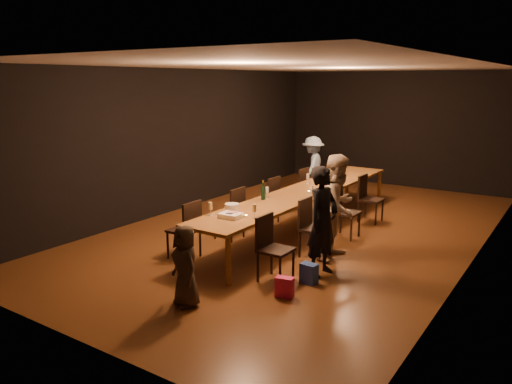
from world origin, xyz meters
The scene contains 30 objects.
ground centered at (0.00, 0.00, 0.00)m, with size 10.00×10.00×0.00m, color #442A11.
room_shell centered at (0.00, 0.00, 2.08)m, with size 6.04×10.04×3.02m.
table centered at (0.00, 0.00, 0.70)m, with size 0.90×6.00×0.75m.
chair_right_0 centered at (0.85, -2.40, 0.47)m, with size 0.42×0.42×0.93m, color black, non-canonical shape.
chair_right_1 centered at (0.85, -1.20, 0.47)m, with size 0.42×0.42×0.93m, color black, non-canonical shape.
chair_right_2 centered at (0.85, 0.00, 0.47)m, with size 0.42×0.42×0.93m, color black, non-canonical shape.
chair_right_3 centered at (0.85, 1.20, 0.47)m, with size 0.42×0.42×0.93m, color black, non-canonical shape.
chair_left_0 centered at (-0.85, -2.40, 0.47)m, with size 0.42×0.42×0.93m, color black, non-canonical shape.
chair_left_1 centered at (-0.85, -1.20, 0.47)m, with size 0.42×0.42×0.93m, color black, non-canonical shape.
chair_left_2 centered at (-0.85, 0.00, 0.47)m, with size 0.42×0.42×0.93m, color black, non-canonical shape.
chair_left_3 centered at (-0.85, 1.20, 0.47)m, with size 0.42×0.42×0.93m, color black, non-canonical shape.
woman_birthday centered at (1.27, -1.81, 0.79)m, with size 0.58×0.38×1.59m, color black.
woman_tan centered at (1.15, -1.04, 0.83)m, with size 0.80×0.63×1.65m, color beige.
man_blue centered at (-1.15, 2.55, 0.73)m, with size 0.94×0.54×1.46m, color #7C9CC0.
child centered at (0.32, -3.68, 0.52)m, with size 0.51×0.33×1.03m, color #392C20.
gift_bag_red centered at (1.23, -2.80, 0.14)m, with size 0.23×0.13×0.27m, color #DC215F.
gift_bag_blue centered at (1.28, -2.22, 0.14)m, with size 0.23×0.15×0.28m, color #2548A3.
birthday_cake centered at (-0.02, -2.27, 0.79)m, with size 0.33×0.27×0.07m.
plate_stack centered at (-0.22, -1.96, 0.81)m, with size 0.22×0.22×0.13m, color white.
champagne_bottle centered at (-0.26, -1.01, 0.92)m, with size 0.08×0.08×0.34m, color black, non-canonical shape.
ice_bucket centered at (-0.06, 0.90, 0.86)m, with size 0.19×0.19×0.21m, color #B8B8BD.
wineglass_0 centered at (-0.36, -2.33, 0.85)m, with size 0.06×0.06×0.21m, color beige, non-canonical shape.
wineglass_1 centered at (0.27, -2.07, 0.85)m, with size 0.06×0.06×0.21m, color beige, non-canonical shape.
wineglass_2 centered at (-0.24, -0.92, 0.85)m, with size 0.06×0.06×0.21m, color silver, non-canonical shape.
wineglass_3 centered at (0.36, -0.41, 0.85)m, with size 0.06×0.06×0.21m, color beige, non-canonical shape.
wineglass_4 centered at (-0.24, 0.58, 0.85)m, with size 0.06×0.06×0.21m, color silver, non-canonical shape.
wineglass_5 centered at (0.20, 0.86, 0.85)m, with size 0.06×0.06×0.21m, color silver, non-canonical shape.
tealight_near centered at (0.15, -2.11, 0.77)m, with size 0.05×0.05×0.03m, color #B2B7B2.
tealight_mid centered at (0.15, -0.11, 0.77)m, with size 0.05×0.05×0.03m, color #B2B7B2.
tealight_far centered at (0.15, 1.49, 0.77)m, with size 0.05×0.05×0.03m, color #B2B7B2.
Camera 1 is at (4.27, -8.02, 2.75)m, focal length 35.00 mm.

